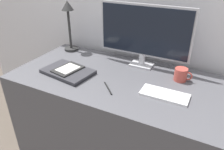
# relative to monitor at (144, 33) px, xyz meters

# --- Properties ---
(desk) EXTENTS (1.38, 0.71, 0.70)m
(desk) POSITION_rel_monitor_xyz_m (-0.10, -0.25, -0.60)
(desk) COLOR #4C4C51
(desk) RESTS_ON ground_plane
(monitor) EXTENTS (0.66, 0.11, 0.44)m
(monitor) POSITION_rel_monitor_xyz_m (0.00, 0.00, 0.00)
(monitor) COLOR #B7B7BC
(monitor) RESTS_ON desk
(keyboard) EXTENTS (0.28, 0.12, 0.01)m
(keyboard) POSITION_rel_monitor_xyz_m (0.26, -0.32, -0.24)
(keyboard) COLOR silver
(keyboard) RESTS_ON desk
(laptop) EXTENTS (0.36, 0.26, 0.03)m
(laptop) POSITION_rel_monitor_xyz_m (-0.41, -0.35, -0.23)
(laptop) COLOR #232328
(laptop) RESTS_ON desk
(ereader) EXTENTS (0.17, 0.22, 0.01)m
(ereader) POSITION_rel_monitor_xyz_m (-0.41, -0.35, -0.22)
(ereader) COLOR black
(ereader) RESTS_ON laptop
(desk_lamp) EXTENTS (0.12, 0.12, 0.41)m
(desk_lamp) POSITION_rel_monitor_xyz_m (-0.65, 0.01, 0.02)
(desk_lamp) COLOR #282828
(desk_lamp) RESTS_ON desk
(coffee_mug) EXTENTS (0.11, 0.08, 0.08)m
(coffee_mug) POSITION_rel_monitor_xyz_m (0.30, -0.10, -0.20)
(coffee_mug) COLOR #B7473D
(coffee_mug) RESTS_ON desk
(pen) EXTENTS (0.11, 0.11, 0.01)m
(pen) POSITION_rel_monitor_xyz_m (-0.07, -0.40, -0.24)
(pen) COLOR black
(pen) RESTS_ON desk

